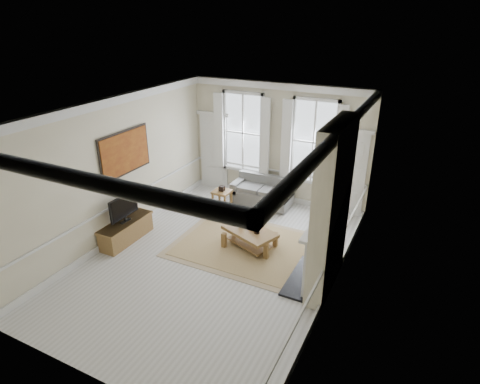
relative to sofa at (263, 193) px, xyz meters
The scene contains 23 objects.
floor 3.14m from the sofa, 86.27° to the right, with size 7.20×7.20×0.00m, color #B7B5AD.
ceiling 4.36m from the sofa, 86.27° to the right, with size 7.20×7.20×0.00m, color white.
back_wall 1.45m from the sofa, 67.53° to the left, with size 5.20×5.20×0.00m, color beige.
left_wall 4.15m from the sofa, 127.63° to the right, with size 7.20×7.20×0.00m, color beige.
right_wall 4.40m from the sofa, 47.97° to the right, with size 7.20×7.20×0.00m, color beige.
window_left 1.82m from the sofa, 152.51° to the left, with size 1.26×0.20×2.20m, color #B2BCC6, non-canonical shape.
window_right 2.04m from the sofa, 19.38° to the left, with size 1.26×0.20×2.20m, color #B2BCC6, non-canonical shape.
door_left 2.06m from the sofa, 166.29° to the left, with size 0.90×0.08×2.30m, color silver.
door_right 2.43m from the sofa, 11.31° to the left, with size 0.90×0.08×2.30m, color silver.
painting 4.04m from the sofa, 130.00° to the right, with size 0.05×1.66×1.06m, color #9E591B.
chimney_breast 4.15m from the sofa, 47.91° to the right, with size 0.35×1.70×3.38m, color beige.
hearth 3.66m from the sofa, 52.87° to the right, with size 0.55×1.50×0.05m, color black.
fireplace 3.79m from the sofa, 50.45° to the right, with size 0.21×1.45×1.33m.
mirror 4.15m from the sofa, 50.33° to the right, with size 0.06×1.26×1.06m, color gold.
sofa is the anchor object (origin of this frame).
side_table 1.21m from the sofa, 136.62° to the right, with size 0.48×0.48×0.57m.
rug 2.42m from the sofa, 73.75° to the right, with size 3.50×2.60×0.02m, color #9E7E51.
coffee_table 2.39m from the sofa, 73.75° to the right, with size 1.41×1.11×0.46m.
ceramic_pot_a 2.29m from the sofa, 79.43° to the right, with size 0.12×0.12×0.12m, color black.
ceramic_pot_b 2.51m from the sofa, 69.68° to the right, with size 0.13×0.13×0.09m, color black.
bowl 2.32m from the sofa, 71.87° to the right, with size 0.24×0.24×0.06m, color black.
tv_stand 3.96m from the sofa, 122.67° to the right, with size 0.46×1.44×0.52m, color brown.
tv 3.99m from the sofa, 122.39° to the right, with size 0.08×0.90×0.68m.
Camera 1 is at (3.87, -6.55, 5.07)m, focal length 30.00 mm.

